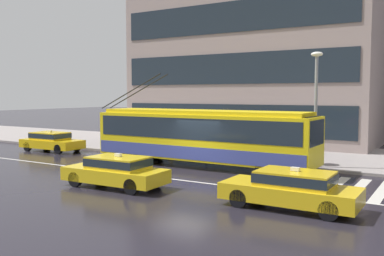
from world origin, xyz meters
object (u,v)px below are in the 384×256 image
taxi_oncoming_near (116,170)px  pedestrian_walking_past (206,130)px  trolleybus (202,135)px  taxi_oncoming_far (292,188)px  street_lamp (316,98)px  taxi_queued_behind_bus (51,141)px  pedestrian_approaching_curb (171,126)px  pedestrian_at_shelter (308,136)px

taxi_oncoming_near → pedestrian_walking_past: bearing=96.7°
trolleybus → taxi_oncoming_far: bearing=-40.5°
trolleybus → street_lamp: (5.37, 2.05, 1.98)m
trolleybus → taxi_oncoming_near: (-0.42, -6.28, -0.92)m
trolleybus → taxi_queued_behind_bus: trolleybus is taller
taxi_oncoming_far → pedestrian_walking_past: bearing=133.0°
taxi_oncoming_near → pedestrian_approaching_curb: (-4.28, 10.38, 0.98)m
trolleybus → pedestrian_approaching_curb: (-4.70, 4.09, 0.06)m
trolleybus → taxi_oncoming_far: size_ratio=2.86×
taxi_oncoming_far → taxi_oncoming_near: 7.20m
taxi_queued_behind_bus → pedestrian_at_shelter: bearing=9.3°
taxi_queued_behind_bus → taxi_oncoming_far: bearing=-17.4°
trolleybus → pedestrian_at_shelter: size_ratio=6.81×
trolleybus → pedestrian_approaching_curb: bearing=139.0°
taxi_oncoming_near → pedestrian_walking_past: (-1.11, 9.41, 0.95)m
pedestrian_at_shelter → pedestrian_approaching_curb: pedestrian_approaching_curb is taller
taxi_queued_behind_bus → pedestrian_at_shelter: size_ratio=2.33×
taxi_oncoming_near → street_lamp: size_ratio=0.77×
taxi_oncoming_near → taxi_queued_behind_bus: bearing=150.7°
taxi_oncoming_far → taxi_queued_behind_bus: 19.24m
trolleybus → pedestrian_approaching_curb: trolleybus is taller
pedestrian_approaching_curb → street_lamp: (10.07, -2.04, 1.92)m
taxi_queued_behind_bus → pedestrian_walking_past: (10.07, 3.15, 0.95)m
taxi_oncoming_far → pedestrian_approaching_curb: size_ratio=2.33×
taxi_oncoming_far → pedestrian_at_shelter: bearing=102.7°
taxi_oncoming_far → pedestrian_walking_past: size_ratio=2.33×
pedestrian_walking_past → street_lamp: size_ratio=0.33×
trolleybus → taxi_oncoming_near: size_ratio=2.92×
trolleybus → pedestrian_walking_past: size_ratio=6.68×
trolleybus → pedestrian_walking_past: bearing=116.1°
taxi_queued_behind_bus → pedestrian_approaching_curb: 8.09m
taxi_queued_behind_bus → pedestrian_approaching_curb: (6.90, 4.12, 0.98)m
taxi_oncoming_near → trolleybus: bearing=86.2°
trolleybus → taxi_oncoming_near: bearing=-93.8°
pedestrian_approaching_curb → taxi_oncoming_far: bearing=-40.7°
pedestrian_at_shelter → pedestrian_walking_past: pedestrian_walking_past is taller
taxi_oncoming_far → street_lamp: street_lamp is taller
pedestrian_approaching_curb → pedestrian_walking_past: 3.31m
pedestrian_approaching_curb → street_lamp: bearing=-11.4°
pedestrian_walking_past → taxi_oncoming_near: bearing=-83.3°
taxi_oncoming_near → pedestrian_walking_past: size_ratio=2.29×
trolleybus → pedestrian_at_shelter: bearing=28.9°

